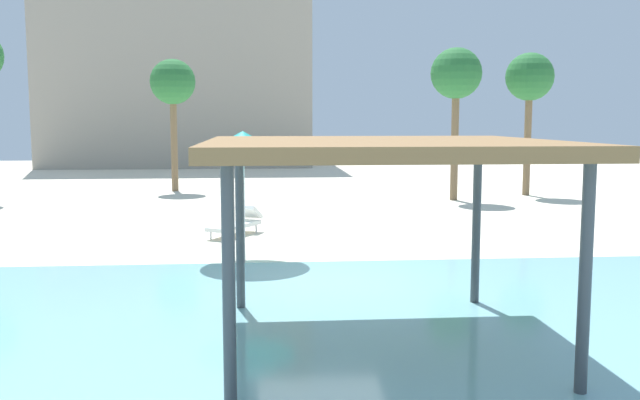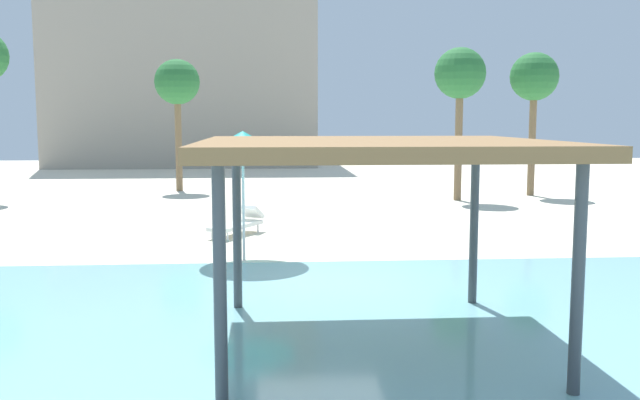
# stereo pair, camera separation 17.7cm
# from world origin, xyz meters

# --- Properties ---
(ground_plane) EXTENTS (80.00, 80.00, 0.00)m
(ground_plane) POSITION_xyz_m (0.00, 0.00, 0.00)
(ground_plane) COLOR beige
(lagoon_water) EXTENTS (44.00, 13.50, 0.04)m
(lagoon_water) POSITION_xyz_m (0.00, -5.25, 0.02)
(lagoon_water) COLOR #7AB7C1
(lagoon_water) RESTS_ON ground
(shade_pavilion) EXTENTS (4.55, 4.55, 2.78)m
(shade_pavilion) POSITION_xyz_m (0.44, -3.90, 2.61)
(shade_pavilion) COLOR #42474C
(shade_pavilion) RESTS_ON ground
(beach_umbrella_teal_1) EXTENTS (2.22, 2.22, 2.80)m
(beach_umbrella_teal_1) POSITION_xyz_m (-1.52, 1.91, 2.49)
(beach_umbrella_teal_1) COLOR silver
(beach_umbrella_teal_1) RESTS_ON ground
(lounge_chair_0) EXTENTS (1.49, 1.93, 0.74)m
(lounge_chair_0) POSITION_xyz_m (-1.78, 5.34, 0.33)
(lounge_chair_0) COLOR white
(lounge_chair_0) RESTS_ON ground
(palm_tree_0) EXTENTS (1.90, 1.90, 5.70)m
(palm_tree_0) POSITION_xyz_m (6.12, 12.69, 4.63)
(palm_tree_0) COLOR brown
(palm_tree_0) RESTS_ON ground
(palm_tree_2) EXTENTS (1.90, 1.90, 5.56)m
(palm_tree_2) POSITION_xyz_m (-4.81, 16.95, 4.50)
(palm_tree_2) COLOR brown
(palm_tree_2) RESTS_ON ground
(palm_tree_3) EXTENTS (1.90, 1.90, 5.68)m
(palm_tree_3) POSITION_xyz_m (9.51, 14.13, 4.60)
(palm_tree_3) COLOR brown
(palm_tree_3) RESTS_ON ground
(hotel_block_0) EXTENTS (17.03, 9.33, 14.67)m
(hotel_block_0) POSITION_xyz_m (-6.46, 34.96, 7.34)
(hotel_block_0) COLOR #9E9384
(hotel_block_0) RESTS_ON ground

